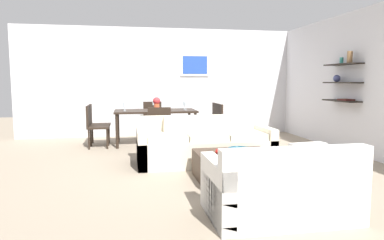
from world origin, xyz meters
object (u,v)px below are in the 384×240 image
(dining_chair_foot, at_px, (159,126))
(wine_glass_right_far, at_px, (184,104))
(dining_chair_left_near, at_px, (94,124))
(wine_glass_head, at_px, (154,103))
(wine_glass_right_near, at_px, (186,105))
(decorative_bowl, at_px, (239,150))
(dining_chair_left_far, at_px, (96,122))
(apple_on_coffee_table, at_px, (218,151))
(sofa_beige, at_px, (204,146))
(wine_glass_left_far, at_px, (125,105))
(candle_jar, at_px, (256,150))
(centerpiece_vase, at_px, (157,103))
(dining_chair_right_near, at_px, (215,121))
(wine_glass_left_near, at_px, (124,106))
(coffee_table, at_px, (236,167))
(dining_table, at_px, (155,114))
(dining_chair_head, at_px, (153,117))
(loveseat_white, at_px, (280,188))
(dining_chair_right_far, at_px, (211,119))

(dining_chair_foot, bearing_deg, wine_glass_right_far, 55.19)
(dining_chair_left_near, height_order, wine_glass_head, wine_glass_head)
(dining_chair_foot, distance_m, wine_glass_right_near, 1.05)
(decorative_bowl, bearing_deg, wine_glass_head, 105.09)
(wine_glass_right_near, bearing_deg, wine_glass_right_far, 90.00)
(dining_chair_left_far, bearing_deg, apple_on_coffee_table, -59.31)
(sofa_beige, height_order, wine_glass_left_far, wine_glass_left_far)
(candle_jar, height_order, centerpiece_vase, centerpiece_vase)
(apple_on_coffee_table, xyz_separation_m, centerpiece_vase, (-0.59, 3.02, 0.49))
(candle_jar, xyz_separation_m, dining_chair_foot, (-1.17, 2.17, 0.09))
(dining_chair_right_near, xyz_separation_m, wine_glass_left_near, (-1.94, 0.09, 0.36))
(wine_glass_left_near, xyz_separation_m, wine_glass_right_far, (1.32, 0.21, 0.01))
(candle_jar, height_order, dining_chair_right_near, dining_chair_right_near)
(dining_chair_left_near, relative_size, dining_chair_foot, 1.00)
(candle_jar, distance_m, dining_chair_foot, 2.47)
(wine_glass_right_near, xyz_separation_m, wine_glass_right_far, (0.00, 0.21, 0.00))
(apple_on_coffee_table, height_order, centerpiece_vase, centerpiece_vase)
(coffee_table, distance_m, dining_chair_left_near, 3.59)
(dining_table, xyz_separation_m, centerpiece_vase, (0.03, 0.01, 0.23))
(wine_glass_right_near, bearing_deg, dining_chair_head, 124.81)
(dining_chair_left_far, bearing_deg, wine_glass_right_near, -8.84)
(wine_glass_left_near, relative_size, centerpiece_vase, 0.59)
(wine_glass_right_far, bearing_deg, dining_table, -170.75)
(apple_on_coffee_table, distance_m, dining_chair_head, 3.90)
(coffee_table, xyz_separation_m, wine_glass_left_far, (-1.53, 3.15, 0.68))
(wine_glass_right_near, bearing_deg, coffee_table, -85.81)
(dining_chair_right_near, height_order, wine_glass_head, wine_glass_head)
(loveseat_white, xyz_separation_m, dining_chair_right_near, (0.36, 4.17, 0.21))
(dining_chair_foot, bearing_deg, sofa_beige, -58.49)
(coffee_table, distance_m, wine_glass_left_near, 3.38)
(dining_chair_head, height_order, dining_chair_right_far, same)
(loveseat_white, bearing_deg, dining_table, 101.92)
(decorative_bowl, bearing_deg, coffee_table, -162.90)
(dining_chair_right_far, bearing_deg, dining_chair_left_near, -171.37)
(apple_on_coffee_table, relative_size, wine_glass_right_far, 0.40)
(dining_chair_foot, bearing_deg, wine_glass_head, 90.00)
(dining_chair_left_far, height_order, wine_glass_right_near, wine_glass_right_near)
(coffee_table, height_order, dining_chair_foot, dining_chair_foot)
(dining_table, height_order, wine_glass_right_far, wine_glass_right_far)
(dining_table, bearing_deg, decorative_bowl, -73.15)
(dining_chair_right_near, bearing_deg, dining_chair_foot, -153.33)
(wine_glass_head, bearing_deg, dining_chair_left_far, -172.09)
(loveseat_white, height_order, wine_glass_right_far, wine_glass_right_far)
(dining_chair_right_near, distance_m, wine_glass_left_near, 1.98)
(dining_chair_left_near, bearing_deg, apple_on_coffee_table, -55.95)
(candle_jar, relative_size, dining_chair_right_far, 0.07)
(dining_chair_left_near, height_order, centerpiece_vase, centerpiece_vase)
(loveseat_white, xyz_separation_m, dining_table, (-0.92, 4.36, 0.38))
(wine_glass_left_far, relative_size, centerpiece_vase, 0.60)
(sofa_beige, xyz_separation_m, wine_glass_head, (-0.66, 2.30, 0.58))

